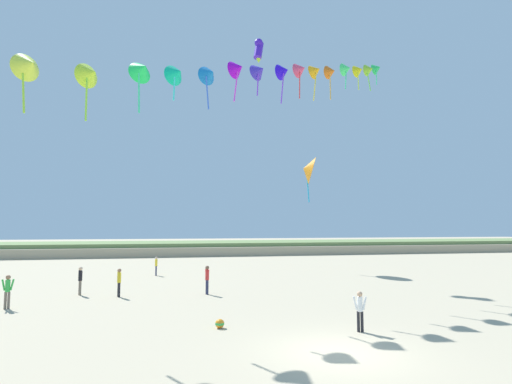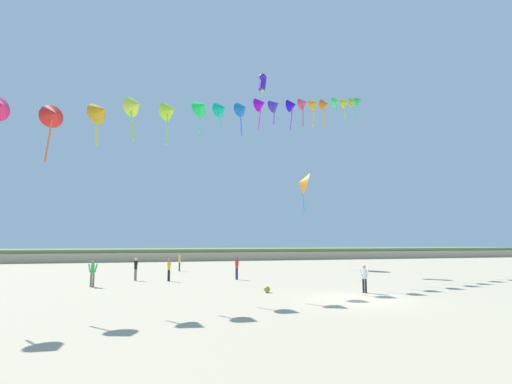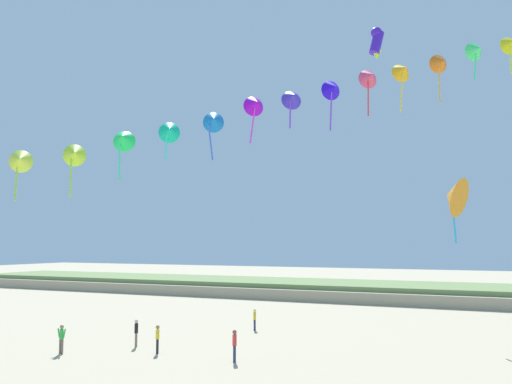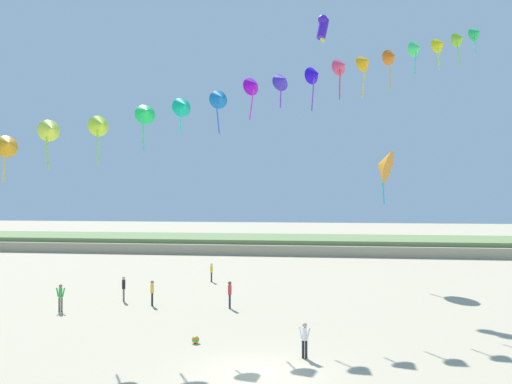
{
  "view_description": "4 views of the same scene",
  "coord_description": "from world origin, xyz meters",
  "px_view_note": "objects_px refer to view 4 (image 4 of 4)",
  "views": [
    {
      "loc": [
        -5.2,
        -12.3,
        4.02
      ],
      "look_at": [
        -1.04,
        8.22,
        5.82
      ],
      "focal_mm": 28.0,
      "sensor_mm": 36.0,
      "label": 1
    },
    {
      "loc": [
        -10.25,
        -17.98,
        2.83
      ],
      "look_at": [
        -1.45,
        12.94,
        6.85
      ],
      "focal_mm": 28.0,
      "sensor_mm": 36.0,
      "label": 2
    },
    {
      "loc": [
        9.97,
        -14.45,
        6.3
      ],
      "look_at": [
        -0.86,
        9.27,
        8.75
      ],
      "focal_mm": 38.0,
      "sensor_mm": 36.0,
      "label": 3
    },
    {
      "loc": [
        2.95,
        -21.01,
        6.94
      ],
      "look_at": [
        -1.39,
        10.0,
        7.17
      ],
      "focal_mm": 38.0,
      "sensor_mm": 36.0,
      "label": 4
    }
  ],
  "objects_px": {
    "person_far_left": "(211,271)",
    "large_kite_mid_trail": "(323,28)",
    "person_far_right": "(230,293)",
    "large_kite_low_lead": "(383,166)",
    "person_mid_center": "(152,291)",
    "person_far_center": "(124,287)",
    "beach_ball": "(195,340)",
    "person_near_right": "(61,296)",
    "person_near_left": "(305,338)"
  },
  "relations": [
    {
      "from": "person_far_center",
      "to": "large_kite_mid_trail",
      "type": "relative_size",
      "value": 0.7
    },
    {
      "from": "large_kite_low_lead",
      "to": "person_near_right",
      "type": "bearing_deg",
      "value": -145.57
    },
    {
      "from": "person_near_right",
      "to": "large_kite_mid_trail",
      "type": "height_order",
      "value": "large_kite_mid_trail"
    },
    {
      "from": "person_far_right",
      "to": "beach_ball",
      "type": "distance_m",
      "value": 8.02
    },
    {
      "from": "person_far_right",
      "to": "large_kite_low_lead",
      "type": "xyz_separation_m",
      "value": [
        10.32,
        11.61,
        8.39
      ]
    },
    {
      "from": "person_mid_center",
      "to": "person_far_center",
      "type": "height_order",
      "value": "person_far_center"
    },
    {
      "from": "person_mid_center",
      "to": "large_kite_mid_trail",
      "type": "xyz_separation_m",
      "value": [
        10.53,
        11.25,
        19.68
      ]
    },
    {
      "from": "person_mid_center",
      "to": "person_far_right",
      "type": "xyz_separation_m",
      "value": [
        5.01,
        -0.14,
        0.05
      ]
    },
    {
      "from": "large_kite_mid_trail",
      "to": "beach_ball",
      "type": "height_order",
      "value": "large_kite_mid_trail"
    },
    {
      "from": "person_mid_center",
      "to": "beach_ball",
      "type": "xyz_separation_m",
      "value": [
        4.89,
        -8.12,
        -0.75
      ]
    },
    {
      "from": "person_far_left",
      "to": "large_kite_mid_trail",
      "type": "height_order",
      "value": "large_kite_mid_trail"
    },
    {
      "from": "large_kite_low_lead",
      "to": "person_mid_center",
      "type": "bearing_deg",
      "value": -143.19
    },
    {
      "from": "person_near_right",
      "to": "person_mid_center",
      "type": "bearing_deg",
      "value": 26.06
    },
    {
      "from": "person_far_left",
      "to": "person_far_right",
      "type": "relative_size",
      "value": 0.91
    },
    {
      "from": "person_mid_center",
      "to": "person_far_center",
      "type": "bearing_deg",
      "value": 154.52
    },
    {
      "from": "person_far_left",
      "to": "large_kite_mid_trail",
      "type": "xyz_separation_m",
      "value": [
        8.91,
        1.47,
        19.73
      ]
    },
    {
      "from": "large_kite_mid_trail",
      "to": "person_far_left",
      "type": "bearing_deg",
      "value": -170.64
    },
    {
      "from": "person_far_center",
      "to": "large_kite_mid_trail",
      "type": "distance_m",
      "value": 25.59
    },
    {
      "from": "person_far_left",
      "to": "beach_ball",
      "type": "relative_size",
      "value": 4.21
    },
    {
      "from": "person_far_right",
      "to": "large_kite_low_lead",
      "type": "distance_m",
      "value": 17.65
    },
    {
      "from": "person_near_left",
      "to": "beach_ball",
      "type": "height_order",
      "value": "person_near_left"
    },
    {
      "from": "person_near_left",
      "to": "person_mid_center",
      "type": "distance_m",
      "value": 14.03
    },
    {
      "from": "person_far_right",
      "to": "beach_ball",
      "type": "bearing_deg",
      "value": -90.88
    },
    {
      "from": "person_far_center",
      "to": "large_kite_low_lead",
      "type": "xyz_separation_m",
      "value": [
        17.65,
        10.36,
        8.41
      ]
    },
    {
      "from": "person_mid_center",
      "to": "person_near_right",
      "type": "bearing_deg",
      "value": -153.94
    },
    {
      "from": "person_far_center",
      "to": "person_near_left",
      "type": "bearing_deg",
      "value": -41.17
    },
    {
      "from": "beach_ball",
      "to": "person_near_left",
      "type": "bearing_deg",
      "value": -17.4
    },
    {
      "from": "person_far_left",
      "to": "person_near_left",
      "type": "bearing_deg",
      "value": -66.57
    },
    {
      "from": "person_mid_center",
      "to": "person_far_left",
      "type": "height_order",
      "value": "person_mid_center"
    },
    {
      "from": "person_near_left",
      "to": "person_mid_center",
      "type": "xyz_separation_m",
      "value": [
        -10.09,
        9.75,
        0.04
      ]
    },
    {
      "from": "person_mid_center",
      "to": "person_far_right",
      "type": "distance_m",
      "value": 5.01
    },
    {
      "from": "person_near_right",
      "to": "person_far_right",
      "type": "bearing_deg",
      "value": 12.84
    },
    {
      "from": "person_mid_center",
      "to": "person_far_center",
      "type": "xyz_separation_m",
      "value": [
        -2.32,
        1.11,
        0.03
      ]
    },
    {
      "from": "person_near_right",
      "to": "person_near_left",
      "type": "bearing_deg",
      "value": -26.14
    },
    {
      "from": "person_near_right",
      "to": "person_far_right",
      "type": "height_order",
      "value": "person_far_right"
    },
    {
      "from": "large_kite_low_lead",
      "to": "large_kite_mid_trail",
      "type": "xyz_separation_m",
      "value": [
        -4.79,
        -0.21,
        11.24
      ]
    },
    {
      "from": "large_kite_mid_trail",
      "to": "large_kite_low_lead",
      "type": "bearing_deg",
      "value": 2.56
    },
    {
      "from": "person_mid_center",
      "to": "person_far_left",
      "type": "bearing_deg",
      "value": 80.58
    },
    {
      "from": "person_near_left",
      "to": "person_near_right",
      "type": "relative_size",
      "value": 0.93
    },
    {
      "from": "person_near_right",
      "to": "person_far_center",
      "type": "distance_m",
      "value": 4.34
    },
    {
      "from": "person_far_right",
      "to": "person_far_center",
      "type": "height_order",
      "value": "person_far_right"
    },
    {
      "from": "person_near_left",
      "to": "large_kite_low_lead",
      "type": "xyz_separation_m",
      "value": [
        5.24,
        21.21,
        8.48
      ]
    },
    {
      "from": "person_far_right",
      "to": "large_kite_mid_trail",
      "type": "distance_m",
      "value": 23.36
    },
    {
      "from": "beach_ball",
      "to": "large_kite_mid_trail",
      "type": "bearing_deg",
      "value": 73.75
    },
    {
      "from": "person_mid_center",
      "to": "beach_ball",
      "type": "bearing_deg",
      "value": -58.95
    },
    {
      "from": "person_far_right",
      "to": "large_kite_low_lead",
      "type": "height_order",
      "value": "large_kite_low_lead"
    },
    {
      "from": "person_far_center",
      "to": "person_near_right",
      "type": "bearing_deg",
      "value": -126.29
    },
    {
      "from": "person_far_right",
      "to": "person_far_center",
      "type": "distance_m",
      "value": 7.44
    },
    {
      "from": "large_kite_mid_trail",
      "to": "person_near_left",
      "type": "bearing_deg",
      "value": -91.21
    },
    {
      "from": "person_near_left",
      "to": "person_far_left",
      "type": "bearing_deg",
      "value": 113.43
    }
  ]
}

